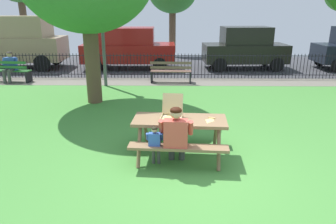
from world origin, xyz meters
TOP-DOWN VIEW (x-y plane):
  - ground at (0.00, 2.12)m, footprint 28.00×12.23m
  - cobblestone_walkway at (0.00, 7.53)m, footprint 28.00×1.40m
  - street_asphalt at (0.00, 11.39)m, footprint 28.00×6.31m
  - picnic_table_foreground at (-0.27, 0.86)m, footprint 1.89×1.59m
  - pizza_box_open at (-0.42, 0.91)m, footprint 0.45×0.51m
  - pizza_slice_on_table at (0.31, 0.81)m, footprint 0.23×0.30m
  - adult_at_table at (-0.34, 0.36)m, footprint 0.62×0.61m
  - child_at_table at (-0.73, 0.36)m, footprint 0.31×0.31m
  - iron_fence_streetside at (-0.00, 8.23)m, footprint 23.36×0.03m
  - park_bench_left at (-6.89, 7.40)m, footprint 1.63×0.61m
  - park_bench_center at (-0.50, 7.39)m, footprint 1.61×0.51m
  - person_on_park_bench at (-6.86, 7.41)m, footprint 0.62×0.61m
  - lamp_post_walkway at (-2.96, 6.80)m, footprint 0.28×0.28m
  - parked_car_left at (-8.09, 10.49)m, footprint 4.76×2.19m
  - parked_car_center at (-2.58, 10.49)m, footprint 4.45×2.01m
  - parked_car_right at (3.01, 10.49)m, footprint 3.99×2.01m

SIDE VIEW (x-z plane):
  - ground at x=0.00m, z-range -0.02..0.00m
  - street_asphalt at x=0.00m, z-range -0.01..0.00m
  - cobblestone_walkway at x=0.00m, z-range -0.01..0.00m
  - park_bench_left at x=-6.89m, z-range -0.01..0.84m
  - park_bench_center at x=-0.50m, z-range -0.01..0.84m
  - child_at_table at x=-0.73m, z-range 0.09..0.91m
  - iron_fence_streetside at x=0.00m, z-range 0.01..1.03m
  - picnic_table_foreground at x=-0.27m, z-range 0.20..0.99m
  - adult_at_table at x=-0.34m, z-range 0.06..1.25m
  - person_on_park_bench at x=-6.86m, z-range 0.06..1.25m
  - pizza_slice_on_table at x=0.31m, z-range 0.77..0.79m
  - pizza_box_open at x=-0.42m, z-range 0.63..1.08m
  - parked_car_center at x=-2.58m, z-range 0.04..1.98m
  - parked_car_right at x=3.01m, z-range 0.02..2.00m
  - parked_car_left at x=-8.09m, z-range 0.08..2.54m
  - lamp_post_walkway at x=-2.96m, z-range 0.44..4.20m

